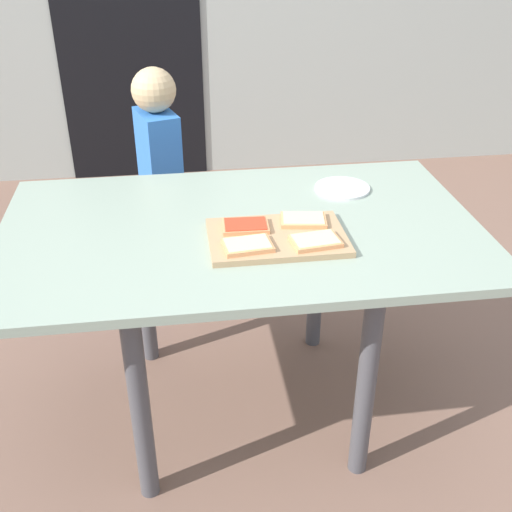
{
  "coord_description": "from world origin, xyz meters",
  "views": [
    {
      "loc": [
        -0.2,
        -1.76,
        1.69
      ],
      "look_at": [
        0.05,
        0.0,
        0.66
      ],
      "focal_mm": 43.81,
      "sensor_mm": 36.0,
      "label": 1
    }
  ],
  "objects": [
    {
      "name": "cutting_board",
      "position": [
        0.1,
        -0.11,
        0.78
      ],
      "size": [
        0.42,
        0.28,
        0.02
      ],
      "primitive_type": "cube",
      "color": "tan",
      "rests_on": "dining_table"
    },
    {
      "name": "house_door",
      "position": [
        -0.42,
        2.35,
        1.0
      ],
      "size": [
        0.9,
        0.02,
        2.0
      ],
      "primitive_type": "cube",
      "color": "black",
      "rests_on": "ground"
    },
    {
      "name": "pizza_slice_near_right",
      "position": [
        0.2,
        -0.18,
        0.8
      ],
      "size": [
        0.15,
        0.12,
        0.02
      ],
      "color": "#E89A62",
      "rests_on": "cutting_board"
    },
    {
      "name": "plate_white_right",
      "position": [
        0.39,
        0.23,
        0.78
      ],
      "size": [
        0.2,
        0.2,
        0.01
      ],
      "primitive_type": "cylinder",
      "color": "white",
      "rests_on": "dining_table"
    },
    {
      "name": "dining_table",
      "position": [
        0.0,
        0.0,
        0.67
      ],
      "size": [
        1.53,
        0.92,
        0.77
      ],
      "color": "#96A894",
      "rests_on": "ground"
    },
    {
      "name": "child_left",
      "position": [
        -0.26,
        0.85,
        0.64
      ],
      "size": [
        0.2,
        0.27,
        1.08
      ],
      "color": "#4C226D",
      "rests_on": "ground"
    },
    {
      "name": "pizza_slice_far_right",
      "position": [
        0.2,
        -0.04,
        0.8
      ],
      "size": [
        0.15,
        0.12,
        0.02
      ],
      "color": "#E89A62",
      "rests_on": "cutting_board"
    },
    {
      "name": "pizza_slice_near_left",
      "position": [
        0.0,
        -0.18,
        0.8
      ],
      "size": [
        0.15,
        0.11,
        0.02
      ],
      "color": "#E89A62",
      "rests_on": "cutting_board"
    },
    {
      "name": "pizza_slice_far_left",
      "position": [
        0.01,
        -0.06,
        0.8
      ],
      "size": [
        0.15,
        0.11,
        0.02
      ],
      "color": "#E89A62",
      "rests_on": "cutting_board"
    },
    {
      "name": "ground_plane",
      "position": [
        0.0,
        0.0,
        0.0
      ],
      "size": [
        16.0,
        16.0,
        0.0
      ],
      "primitive_type": "plane",
      "color": "#836050"
    }
  ]
}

